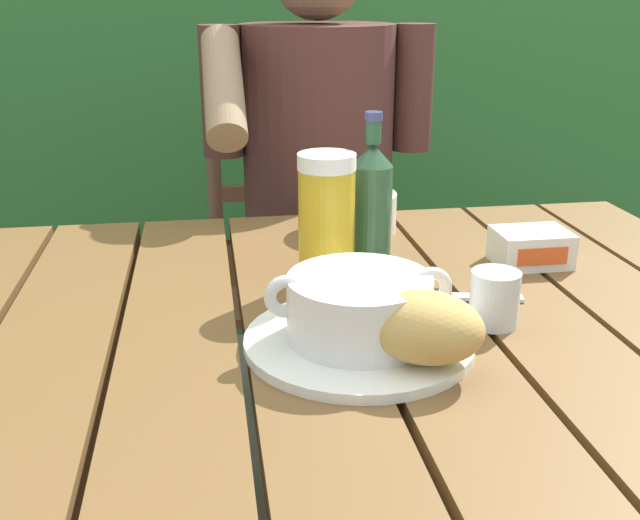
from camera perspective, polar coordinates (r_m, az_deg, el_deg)
name	(u,v)px	position (r m, az deg, el deg)	size (l,w,h in m)	color
dining_table	(302,389)	(0.94, -1.41, -9.92)	(1.31, 0.94, 0.73)	brown
chair_near_diner	(308,265)	(1.85, -0.92, -0.35)	(0.48, 0.47, 0.94)	brown
person_eating	(319,178)	(1.58, -0.06, 6.32)	(0.48, 0.47, 1.26)	#512C26
serving_plate	(359,341)	(0.85, 2.98, -6.24)	(0.26, 0.26, 0.01)	white
soup_bowl	(359,306)	(0.83, 3.04, -3.52)	(0.21, 0.16, 0.08)	white
bread_roll	(424,327)	(0.79, 7.97, -5.11)	(0.16, 0.15, 0.08)	tan
beer_glass	(327,221)	(0.99, 0.51, 3.04)	(0.08, 0.08, 0.18)	gold
beer_bottle	(371,206)	(1.05, 3.98, 4.19)	(0.06, 0.06, 0.23)	#2C5435
water_glass_small	(494,298)	(0.92, 13.26, -2.89)	(0.06, 0.06, 0.07)	silver
butter_tub	(531,247)	(1.13, 15.91, 0.94)	(0.11, 0.08, 0.05)	white
table_knife	(448,296)	(0.99, 9.85, -2.72)	(0.16, 0.06, 0.01)	silver
diner_bowl	(352,212)	(1.25, 2.50, 3.72)	(0.15, 0.15, 0.06)	white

